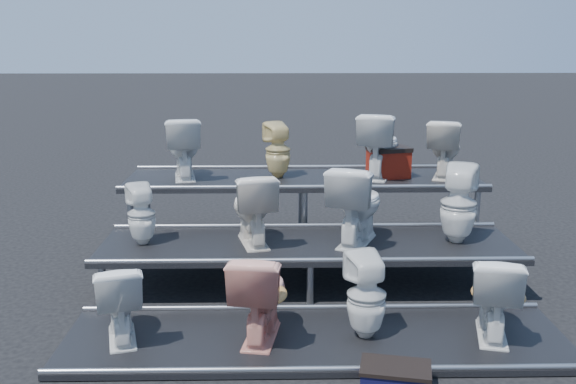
{
  "coord_description": "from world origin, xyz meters",
  "views": [
    {
      "loc": [
        -0.32,
        -6.23,
        2.5
      ],
      "look_at": [
        -0.2,
        0.1,
        0.97
      ],
      "focal_mm": 40.0,
      "sensor_mm": 36.0,
      "label": 1
    }
  ],
  "objects_px": {
    "toilet_8": "(183,148)",
    "step_stool": "(395,380)",
    "toilet_7": "(459,204)",
    "red_crate": "(388,164)",
    "toilet_11": "(445,148)",
    "toilet_10": "(380,145)",
    "toilet_4": "(142,214)",
    "toilet_5": "(252,208)",
    "toilet_6": "(357,204)",
    "toilet_0": "(119,300)",
    "toilet_9": "(278,150)",
    "toilet_1": "(260,294)",
    "toilet_2": "(366,295)"
  },
  "relations": [
    {
      "from": "toilet_1",
      "to": "toilet_2",
      "type": "bearing_deg",
      "value": -170.83
    },
    {
      "from": "toilet_0",
      "to": "toilet_7",
      "type": "distance_m",
      "value": 3.43
    },
    {
      "from": "toilet_9",
      "to": "toilet_10",
      "type": "xyz_separation_m",
      "value": [
        1.21,
        0.0,
        0.06
      ]
    },
    {
      "from": "toilet_6",
      "to": "toilet_8",
      "type": "distance_m",
      "value": 2.34
    },
    {
      "from": "toilet_8",
      "to": "step_stool",
      "type": "xyz_separation_m",
      "value": [
        1.96,
        -3.37,
        -1.14
      ]
    },
    {
      "from": "toilet_4",
      "to": "toilet_11",
      "type": "xyz_separation_m",
      "value": [
        3.37,
        1.3,
        0.44
      ]
    },
    {
      "from": "toilet_6",
      "to": "step_stool",
      "type": "relative_size",
      "value": 1.68
    },
    {
      "from": "toilet_7",
      "to": "toilet_11",
      "type": "bearing_deg",
      "value": -74.54
    },
    {
      "from": "toilet_2",
      "to": "toilet_6",
      "type": "height_order",
      "value": "toilet_6"
    },
    {
      "from": "toilet_10",
      "to": "toilet_11",
      "type": "distance_m",
      "value": 0.78
    },
    {
      "from": "toilet_4",
      "to": "step_stool",
      "type": "xyz_separation_m",
      "value": [
        2.21,
        -2.07,
        -0.68
      ]
    },
    {
      "from": "toilet_0",
      "to": "toilet_4",
      "type": "height_order",
      "value": "toilet_4"
    },
    {
      "from": "toilet_0",
      "to": "step_stool",
      "type": "height_order",
      "value": "toilet_0"
    },
    {
      "from": "toilet_8",
      "to": "red_crate",
      "type": "xyz_separation_m",
      "value": [
        2.45,
        0.0,
        -0.21
      ]
    },
    {
      "from": "toilet_1",
      "to": "toilet_8",
      "type": "bearing_deg",
      "value": -60.48
    },
    {
      "from": "toilet_4",
      "to": "toilet_0",
      "type": "bearing_deg",
      "value": 69.07
    },
    {
      "from": "red_crate",
      "to": "toilet_8",
      "type": "bearing_deg",
      "value": 165.81
    },
    {
      "from": "toilet_0",
      "to": "toilet_11",
      "type": "bearing_deg",
      "value": -157.22
    },
    {
      "from": "toilet_0",
      "to": "toilet_6",
      "type": "distance_m",
      "value": 2.52
    },
    {
      "from": "toilet_0",
      "to": "toilet_1",
      "type": "height_order",
      "value": "toilet_1"
    },
    {
      "from": "toilet_6",
      "to": "toilet_7",
      "type": "bearing_deg",
      "value": -156.74
    },
    {
      "from": "toilet_9",
      "to": "toilet_10",
      "type": "distance_m",
      "value": 1.21
    },
    {
      "from": "toilet_5",
      "to": "toilet_6",
      "type": "distance_m",
      "value": 1.05
    },
    {
      "from": "toilet_6",
      "to": "step_stool",
      "type": "height_order",
      "value": "toilet_6"
    },
    {
      "from": "toilet_0",
      "to": "red_crate",
      "type": "xyz_separation_m",
      "value": [
        2.65,
        2.6,
        0.62
      ]
    },
    {
      "from": "toilet_6",
      "to": "toilet_7",
      "type": "distance_m",
      "value": 1.03
    },
    {
      "from": "toilet_0",
      "to": "toilet_8",
      "type": "height_order",
      "value": "toilet_8"
    },
    {
      "from": "toilet_11",
      "to": "step_stool",
      "type": "distance_m",
      "value": 3.74
    },
    {
      "from": "toilet_4",
      "to": "toilet_5",
      "type": "bearing_deg",
      "value": 156.47
    },
    {
      "from": "toilet_0",
      "to": "red_crate",
      "type": "distance_m",
      "value": 3.77
    },
    {
      "from": "toilet_4",
      "to": "step_stool",
      "type": "bearing_deg",
      "value": 113.37
    },
    {
      "from": "toilet_7",
      "to": "red_crate",
      "type": "distance_m",
      "value": 1.4
    },
    {
      "from": "toilet_6",
      "to": "toilet_7",
      "type": "height_order",
      "value": "toilet_6"
    },
    {
      "from": "toilet_0",
      "to": "toilet_5",
      "type": "relative_size",
      "value": 0.91
    },
    {
      "from": "toilet_11",
      "to": "red_crate",
      "type": "bearing_deg",
      "value": 19.01
    },
    {
      "from": "toilet_6",
      "to": "toilet_9",
      "type": "xyz_separation_m",
      "value": [
        -0.79,
        1.3,
        0.33
      ]
    },
    {
      "from": "toilet_6",
      "to": "toilet_8",
      "type": "xyz_separation_m",
      "value": [
        -1.91,
        1.3,
        0.36
      ]
    },
    {
      "from": "toilet_2",
      "to": "toilet_10",
      "type": "height_order",
      "value": "toilet_10"
    },
    {
      "from": "toilet_1",
      "to": "toilet_5",
      "type": "distance_m",
      "value": 1.36
    },
    {
      "from": "toilet_4",
      "to": "toilet_6",
      "type": "xyz_separation_m",
      "value": [
        2.17,
        0.0,
        0.1
      ]
    },
    {
      "from": "toilet_6",
      "to": "toilet_7",
      "type": "relative_size",
      "value": 1.01
    },
    {
      "from": "toilet_1",
      "to": "red_crate",
      "type": "height_order",
      "value": "red_crate"
    },
    {
      "from": "toilet_6",
      "to": "step_stool",
      "type": "xyz_separation_m",
      "value": [
        0.04,
        -2.07,
        -0.78
      ]
    },
    {
      "from": "toilet_4",
      "to": "toilet_5",
      "type": "relative_size",
      "value": 0.84
    },
    {
      "from": "toilet_5",
      "to": "toilet_11",
      "type": "xyz_separation_m",
      "value": [
        2.26,
        1.3,
        0.38
      ]
    },
    {
      "from": "toilet_10",
      "to": "toilet_11",
      "type": "bearing_deg",
      "value": -160.17
    },
    {
      "from": "red_crate",
      "to": "toilet_7",
      "type": "bearing_deg",
      "value": -83.55
    },
    {
      "from": "toilet_0",
      "to": "toilet_2",
      "type": "bearing_deg",
      "value": 164.68
    },
    {
      "from": "toilet_0",
      "to": "toilet_10",
      "type": "bearing_deg",
      "value": -149.57
    },
    {
      "from": "toilet_1",
      "to": "toilet_2",
      "type": "xyz_separation_m",
      "value": [
        0.88,
        0.0,
        -0.02
      ]
    }
  ]
}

